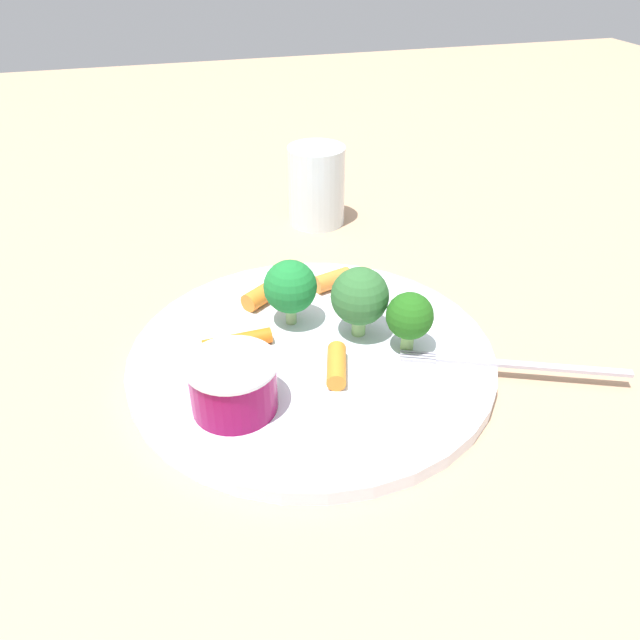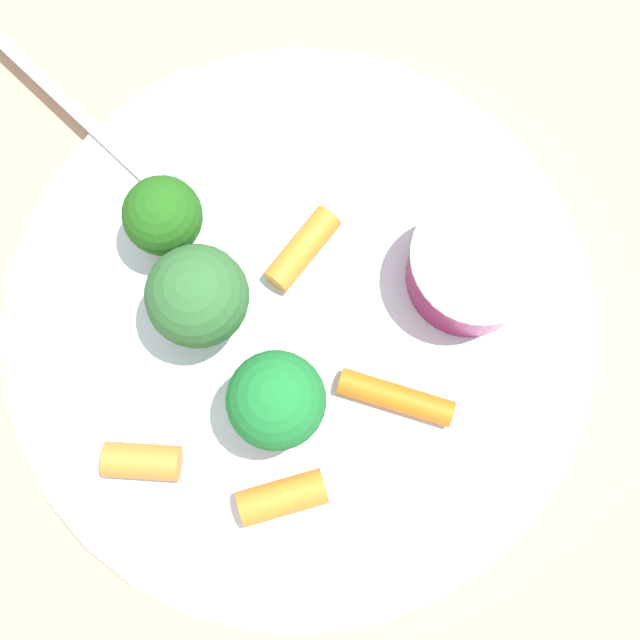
% 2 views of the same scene
% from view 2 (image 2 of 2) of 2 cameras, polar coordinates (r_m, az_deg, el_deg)
% --- Properties ---
extents(ground_plane, '(2.40, 2.40, 0.00)m').
position_cam_2_polar(ground_plane, '(0.45, -1.33, -0.40)').
color(ground_plane, tan).
extents(plate, '(0.29, 0.29, 0.01)m').
position_cam_2_polar(plate, '(0.44, -1.35, -0.25)').
color(plate, white).
rests_on(plate, ground_plane).
extents(sauce_cup, '(0.06, 0.06, 0.04)m').
position_cam_2_polar(sauce_cup, '(0.43, 9.91, 3.43)').
color(sauce_cup, maroon).
rests_on(sauce_cup, plate).
extents(broccoli_floret_0, '(0.05, 0.05, 0.06)m').
position_cam_2_polar(broccoli_floret_0, '(0.40, -7.93, 1.51)').
color(broccoli_floret_0, '#8DC16E').
rests_on(broccoli_floret_0, plate).
extents(broccoli_floret_1, '(0.04, 0.04, 0.05)m').
position_cam_2_polar(broccoli_floret_1, '(0.42, -10.12, 6.63)').
color(broccoli_floret_1, '#87B764').
rests_on(broccoli_floret_1, plate).
extents(broccoli_floret_2, '(0.05, 0.05, 0.06)m').
position_cam_2_polar(broccoli_floret_2, '(0.39, -2.86, -5.21)').
color(broccoli_floret_2, '#88AF70').
rests_on(broccoli_floret_2, plate).
extents(carrot_stick_0, '(0.05, 0.03, 0.01)m').
position_cam_2_polar(carrot_stick_0, '(0.44, -1.14, 4.62)').
color(carrot_stick_0, orange).
rests_on(carrot_stick_0, plate).
extents(carrot_stick_1, '(0.02, 0.06, 0.01)m').
position_cam_2_polar(carrot_stick_1, '(0.42, 4.92, -5.00)').
color(carrot_stick_1, orange).
rests_on(carrot_stick_1, plate).
extents(carrot_stick_2, '(0.03, 0.04, 0.02)m').
position_cam_2_polar(carrot_stick_2, '(0.43, -11.41, -8.94)').
color(carrot_stick_2, orange).
rests_on(carrot_stick_2, plate).
extents(carrot_stick_3, '(0.04, 0.04, 0.02)m').
position_cam_2_polar(carrot_stick_3, '(0.42, -2.43, -11.38)').
color(carrot_stick_3, orange).
rests_on(carrot_stick_3, plate).
extents(fork, '(0.08, 0.17, 0.00)m').
position_cam_2_polar(fork, '(0.48, -15.18, 12.58)').
color(fork, '#B4AFC0').
rests_on(fork, plate).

